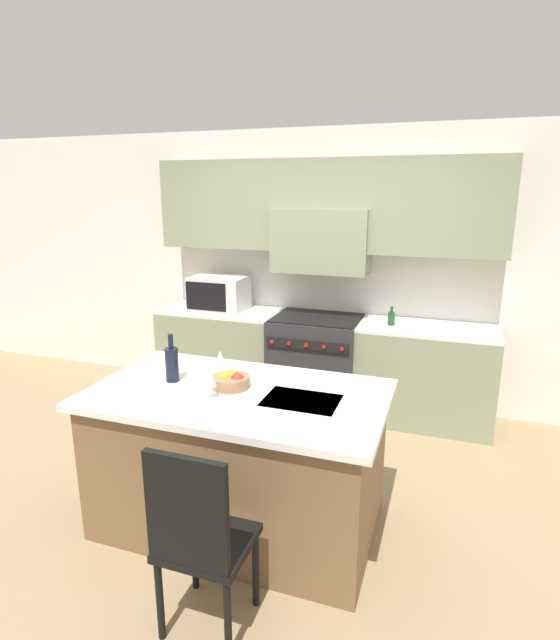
% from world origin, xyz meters
% --- Properties ---
extents(ground_plane, '(10.00, 10.00, 0.00)m').
position_xyz_m(ground_plane, '(0.00, 0.00, 0.00)').
color(ground_plane, '#997F5B').
extents(back_cabinetry, '(10.00, 0.46, 2.70)m').
position_xyz_m(back_cabinetry, '(0.00, 1.91, 1.59)').
color(back_cabinetry, silver).
rests_on(back_cabinetry, ground_plane).
extents(back_counter, '(3.29, 0.62, 0.92)m').
position_xyz_m(back_counter, '(0.00, 1.66, 0.46)').
color(back_counter, gray).
rests_on(back_counter, ground_plane).
extents(range_stove, '(0.85, 0.70, 0.93)m').
position_xyz_m(range_stove, '(0.00, 1.64, 0.47)').
color(range_stove, '#2D2D33').
rests_on(range_stove, ground_plane).
extents(microwave, '(0.56, 0.40, 0.34)m').
position_xyz_m(microwave, '(-1.05, 1.65, 1.09)').
color(microwave, silver).
rests_on(microwave, back_counter).
extents(kitchen_island, '(1.81, 1.05, 0.92)m').
position_xyz_m(kitchen_island, '(0.02, -0.28, 0.47)').
color(kitchen_island, brown).
rests_on(kitchen_island, ground_plane).
extents(island_chair, '(0.42, 0.40, 1.02)m').
position_xyz_m(island_chair, '(0.19, -1.12, 0.56)').
color(island_chair, black).
rests_on(island_chair, ground_plane).
extents(wine_bottle, '(0.09, 0.09, 0.31)m').
position_xyz_m(wine_bottle, '(-0.45, -0.26, 1.04)').
color(wine_bottle, black).
rests_on(wine_bottle, kitchen_island).
extents(wine_glass_near, '(0.07, 0.07, 0.18)m').
position_xyz_m(wine_glass_near, '(-0.09, -0.43, 1.04)').
color(wine_glass_near, white).
rests_on(wine_glass_near, kitchen_island).
extents(wine_glass_far, '(0.07, 0.07, 0.18)m').
position_xyz_m(wine_glass_far, '(-0.20, -0.07, 1.04)').
color(wine_glass_far, white).
rests_on(wine_glass_far, kitchen_island).
extents(fruit_bowl, '(0.24, 0.24, 0.10)m').
position_xyz_m(fruit_bowl, '(-0.05, -0.23, 0.97)').
color(fruit_bowl, '#996B47').
rests_on(fruit_bowl, kitchen_island).
extents(oil_bottle_on_counter, '(0.06, 0.06, 0.17)m').
position_xyz_m(oil_bottle_on_counter, '(0.71, 1.62, 0.98)').
color(oil_bottle_on_counter, '#194723').
rests_on(oil_bottle_on_counter, back_counter).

